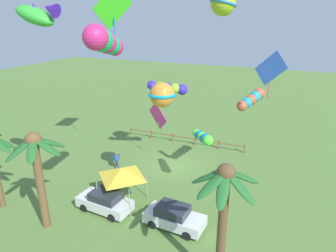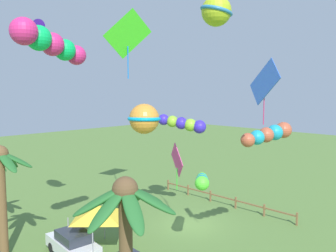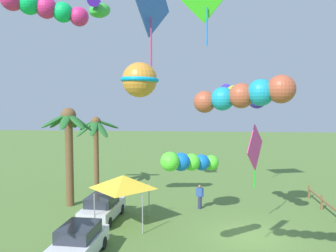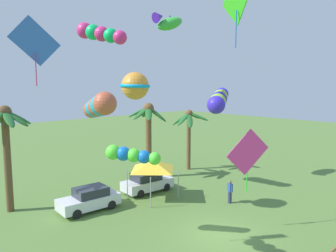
# 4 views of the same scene
# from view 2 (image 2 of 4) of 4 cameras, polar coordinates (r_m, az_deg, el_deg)

# --- Properties ---
(ground_plane) EXTENTS (120.00, 120.00, 0.00)m
(ground_plane) POSITION_cam_2_polar(r_m,az_deg,el_deg) (26.01, 3.67, -15.92)
(ground_plane) COLOR #567A38
(palm_tree_1) EXTENTS (3.58, 3.33, 6.59)m
(palm_tree_1) POSITION_cam_2_polar(r_m,az_deg,el_deg) (21.97, -25.72, -7.59)
(palm_tree_1) COLOR brown
(palm_tree_1) RESTS_ON ground
(palm_tree_2) EXTENTS (3.23, 3.30, 6.87)m
(palm_tree_2) POSITION_cam_2_polar(r_m,az_deg,el_deg) (12.01, -6.93, -16.58)
(palm_tree_2) COLOR brown
(palm_tree_2) RESTS_ON ground
(rail_fence) EXTENTS (13.06, 0.12, 0.95)m
(rail_fence) POSITION_cam_2_polar(r_m,az_deg,el_deg) (30.39, 8.93, -11.55)
(rail_fence) COLOR brown
(rail_fence) RESTS_ON ground
(parked_car_1) EXTENTS (4.02, 2.01, 1.51)m
(parked_car_1) POSITION_cam_2_polar(r_m,az_deg,el_deg) (22.13, -15.28, -18.05)
(parked_car_1) COLOR silver
(parked_car_1) RESTS_ON ground
(spectator_0) EXTENTS (0.37, 0.50, 1.59)m
(spectator_0) POSITION_cam_2_polar(r_m,az_deg,el_deg) (27.14, -7.33, -13.18)
(spectator_0) COLOR #2D3351
(spectator_0) RESTS_ON ground
(festival_tent) EXTENTS (2.86, 2.86, 2.85)m
(festival_tent) POSITION_cam_2_polar(r_m,az_deg,el_deg) (21.67, -11.27, -13.59)
(festival_tent) COLOR #9E9EA3
(festival_tent) RESTS_ON ground
(kite_tube_0) EXTENTS (2.11, 2.45, 1.00)m
(kite_tube_0) POSITION_cam_2_polar(r_m,az_deg,el_deg) (20.18, 5.59, -8.90)
(kite_tube_0) COLOR #53EC34
(kite_diamond_1) EXTENTS (2.31, 1.22, 3.59)m
(kite_diamond_1) POSITION_cam_2_polar(r_m,az_deg,el_deg) (26.26, 1.48, -5.66)
(kite_diamond_1) COLOR #F13C94
(kite_diamond_2) EXTENTS (1.55, 3.29, 4.98)m
(kite_diamond_2) POSITION_cam_2_polar(r_m,az_deg,el_deg) (25.96, -6.61, 14.61)
(kite_diamond_2) COLOR green
(kite_fish_3) EXTENTS (3.11, 1.37, 1.75)m
(kite_fish_3) POSITION_cam_2_polar(r_m,az_deg,el_deg) (22.86, -22.06, 14.03)
(kite_fish_3) COLOR green
(kite_tube_4) EXTENTS (1.63, 3.17, 1.23)m
(kite_tube_4) POSITION_cam_2_polar(r_m,az_deg,el_deg) (19.58, 16.11, -1.31)
(kite_tube_4) COLOR #B95336
(kite_tube_5) EXTENTS (3.02, 2.17, 1.30)m
(kite_tube_5) POSITION_cam_2_polar(r_m,az_deg,el_deg) (24.16, 2.58, 0.39)
(kite_tube_5) COLOR #3825C9
(kite_tube_6) EXTENTS (2.07, 4.12, 1.78)m
(kite_tube_6) POSITION_cam_2_polar(r_m,az_deg,el_deg) (17.17, -18.89, 12.76)
(kite_tube_6) COLOR #DD2776
(kite_diamond_7) EXTENTS (1.99, 0.90, 2.98)m
(kite_diamond_7) POSITION_cam_2_polar(r_m,az_deg,el_deg) (16.24, 15.52, 6.85)
(kite_diamond_7) COLOR blue
(kite_ball_8) EXTENTS (2.51, 2.51, 1.68)m
(kite_ball_8) POSITION_cam_2_polar(r_m,az_deg,el_deg) (19.34, -3.92, 1.18)
(kite_ball_8) COLOR orange
(kite_ball_9) EXTENTS (2.41, 2.41, 1.56)m
(kite_ball_9) POSITION_cam_2_polar(r_m,az_deg,el_deg) (19.14, 7.92, 18.10)
(kite_ball_9) COLOR #A8C021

